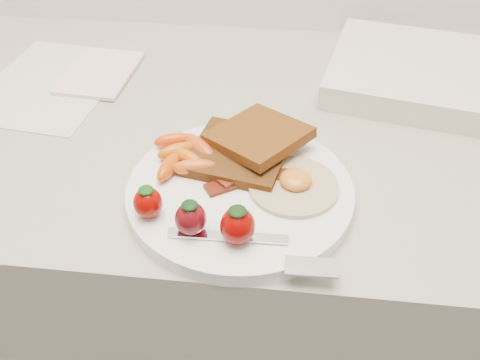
# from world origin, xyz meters

# --- Properties ---
(counter) EXTENTS (2.00, 0.60, 0.90)m
(counter) POSITION_xyz_m (0.00, 1.70, 0.45)
(counter) COLOR gray
(counter) RESTS_ON ground
(plate) EXTENTS (0.27, 0.27, 0.02)m
(plate) POSITION_xyz_m (0.03, 1.53, 0.91)
(plate) COLOR white
(plate) RESTS_ON counter
(toast_lower) EXTENTS (0.14, 0.14, 0.01)m
(toast_lower) POSITION_xyz_m (0.02, 1.59, 0.93)
(toast_lower) COLOR black
(toast_lower) RESTS_ON plate
(toast_upper) EXTENTS (0.15, 0.15, 0.02)m
(toast_upper) POSITION_xyz_m (0.04, 1.61, 0.94)
(toast_upper) COLOR #4B2809
(toast_upper) RESTS_ON toast_lower
(fried_egg) EXTENTS (0.12, 0.12, 0.02)m
(fried_egg) POSITION_xyz_m (0.09, 1.54, 0.92)
(fried_egg) COLOR beige
(fried_egg) RESTS_ON plate
(bacon_strips) EXTENTS (0.10, 0.09, 0.01)m
(bacon_strips) POSITION_xyz_m (0.03, 1.55, 0.92)
(bacon_strips) COLOR #360805
(bacon_strips) RESTS_ON plate
(baby_carrots) EXTENTS (0.09, 0.10, 0.02)m
(baby_carrots) POSITION_xyz_m (-0.05, 1.57, 0.93)
(baby_carrots) COLOR #BC590C
(baby_carrots) RESTS_ON plate
(strawberries) EXTENTS (0.14, 0.06, 0.05)m
(strawberries) POSITION_xyz_m (-0.01, 1.46, 0.94)
(strawberries) COLOR #790400
(strawberries) RESTS_ON plate
(fork) EXTENTS (0.18, 0.05, 0.00)m
(fork) POSITION_xyz_m (0.07, 1.43, 0.92)
(fork) COLOR white
(fork) RESTS_ON plate
(paper_sheet) EXTENTS (0.22, 0.28, 0.00)m
(paper_sheet) POSITION_xyz_m (-0.30, 1.76, 0.90)
(paper_sheet) COLOR silver
(paper_sheet) RESTS_ON counter
(notepad) EXTENTS (0.11, 0.16, 0.01)m
(notepad) POSITION_xyz_m (-0.23, 1.80, 0.91)
(notepad) COLOR #FFCACA
(notepad) RESTS_ON paper_sheet
(appliance) EXTENTS (0.35, 0.30, 0.04)m
(appliance) POSITION_xyz_m (0.29, 1.82, 0.92)
(appliance) COLOR beige
(appliance) RESTS_ON counter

